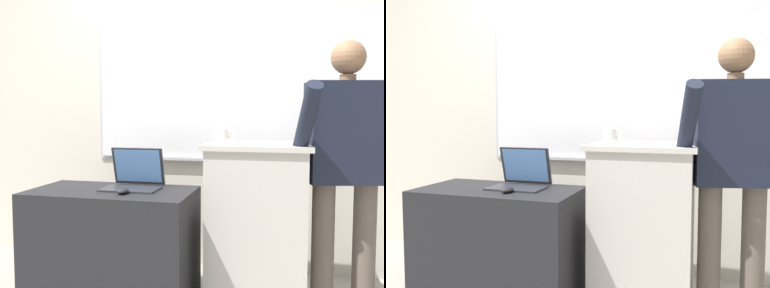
% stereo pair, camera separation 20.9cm
% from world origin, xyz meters
% --- Properties ---
extents(back_wall, '(6.40, 0.17, 2.78)m').
position_xyz_m(back_wall, '(0.01, 1.13, 1.39)').
color(back_wall, beige).
rests_on(back_wall, ground_plane).
extents(lectern_podium, '(0.63, 0.47, 1.00)m').
position_xyz_m(lectern_podium, '(0.42, 0.49, 0.50)').
color(lectern_podium, '#BCB7AD').
rests_on(lectern_podium, ground_plane).
extents(side_desk, '(1.00, 0.53, 0.71)m').
position_xyz_m(side_desk, '(-0.45, 0.30, 0.36)').
color(side_desk, black).
rests_on(side_desk, ground_plane).
extents(person_presenter, '(0.61, 0.60, 1.60)m').
position_xyz_m(person_presenter, '(0.92, 0.51, 0.92)').
color(person_presenter, brown).
rests_on(person_presenter, ground_plane).
extents(laptop, '(0.34, 0.28, 0.25)m').
position_xyz_m(laptop, '(-0.33, 0.41, 0.79)').
color(laptop, '#28282D').
rests_on(laptop, side_desk).
extents(wireless_keyboard, '(0.41, 0.14, 0.02)m').
position_xyz_m(wireless_keyboard, '(0.43, 0.43, 1.01)').
color(wireless_keyboard, beige).
rests_on(wireless_keyboard, lectern_podium).
extents(computer_mouse_by_laptop, '(0.06, 0.10, 0.03)m').
position_xyz_m(computer_mouse_by_laptop, '(-0.33, 0.20, 0.73)').
color(computer_mouse_by_laptop, black).
rests_on(computer_mouse_by_laptop, side_desk).
extents(coffee_mug, '(0.13, 0.08, 0.09)m').
position_xyz_m(coffee_mug, '(0.18, 0.65, 1.04)').
color(coffee_mug, silver).
rests_on(coffee_mug, lectern_podium).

